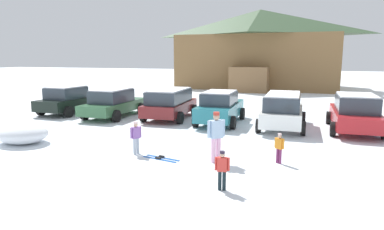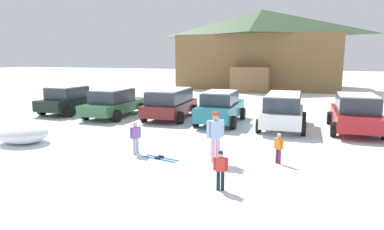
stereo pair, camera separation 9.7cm
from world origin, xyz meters
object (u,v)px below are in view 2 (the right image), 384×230
parked_maroon_van (170,103)px  pair_of_skis (160,158)px  parked_green_coupe (114,103)px  parked_red_sedan (356,113)px  skier_adult_in_blue_parka (215,134)px  skier_child_in_orange_jacket (279,147)px  skier_child_in_purple_jacket (135,136)px  parked_black_sedan (69,100)px  parked_teal_hatchback (220,107)px  ski_lodge (261,48)px  parked_white_suv (283,110)px  plowed_snow_pile (22,133)px  skier_child_in_red_jacket (221,168)px

parked_maroon_van → pair_of_skis: bearing=-70.5°
parked_green_coupe → pair_of_skis: parked_green_coupe is taller
parked_green_coupe → pair_of_skis: size_ratio=3.34×
parked_red_sedan → skier_adult_in_blue_parka: parked_red_sedan is taller
skier_child_in_orange_jacket → pair_of_skis: size_ratio=0.72×
parked_red_sedan → skier_child_in_purple_jacket: bearing=-140.3°
parked_green_coupe → skier_child_in_orange_jacket: parked_green_coupe is taller
parked_black_sedan → parked_green_coupe: parked_black_sedan is taller
parked_black_sedan → skier_child_in_orange_jacket: (12.84, -6.08, -0.27)m
parked_red_sedan → skier_child_in_purple_jacket: 10.17m
parked_red_sedan → skier_adult_in_blue_parka: size_ratio=2.81×
parked_teal_hatchback → skier_adult_in_blue_parka: 6.63m
ski_lodge → parked_white_suv: size_ratio=3.90×
parked_maroon_van → pair_of_skis: 7.57m
parked_black_sedan → parked_white_suv: parked_white_suv is taller
parked_teal_hatchback → skier_child_in_orange_jacket: (3.40, -5.94, -0.28)m
ski_lodge → parked_red_sedan: bearing=-71.5°
parked_white_suv → plowed_snow_pile: parked_white_suv is taller
parked_green_coupe → skier_adult_in_blue_parka: skier_adult_in_blue_parka is taller
parked_green_coupe → skier_child_in_purple_jacket: (4.72, -6.35, -0.16)m
parked_black_sedan → skier_child_in_purple_jacket: bearing=-39.5°
parked_teal_hatchback → parked_green_coupe: bearing=-179.3°
parked_green_coupe → skier_child_in_orange_jacket: 11.25m
plowed_snow_pile → parked_maroon_van: bearing=62.6°
skier_adult_in_blue_parka → skier_child_in_orange_jacket: 2.07m
parked_teal_hatchback → skier_child_in_purple_jacket: bearing=-103.0°
parked_green_coupe → skier_child_in_purple_jacket: size_ratio=3.95×
parked_white_suv → skier_adult_in_blue_parka: 6.42m
parked_green_coupe → skier_adult_in_blue_parka: (7.64, -6.40, 0.13)m
parked_red_sedan → skier_adult_in_blue_parka: bearing=-126.9°
ski_lodge → skier_child_in_red_jacket: bearing=-84.3°
skier_child_in_purple_jacket → skier_child_in_orange_jacket: bearing=5.6°
parked_white_suv → skier_child_in_red_jacket: size_ratio=4.19×
parked_red_sedan → skier_child_in_orange_jacket: (-2.94, -6.01, -0.31)m
skier_child_in_orange_jacket → parked_teal_hatchback: bearing=119.8°
parked_green_coupe → parked_white_suv: parked_white_suv is taller
parked_green_coupe → skier_child_in_orange_jacket: bearing=-31.4°
parked_maroon_van → parked_teal_hatchback: (2.94, -0.40, -0.05)m
skier_child_in_red_jacket → plowed_snow_pile: 8.96m
skier_child_in_purple_jacket → pair_of_skis: bearing=-14.2°
parked_black_sedan → skier_child_in_red_jacket: (11.61, -8.86, -0.24)m
ski_lodge → parked_green_coupe: bearing=-103.9°
skier_child_in_purple_jacket → parked_black_sedan: bearing=140.5°
skier_child_in_purple_jacket → parked_maroon_van: bearing=102.0°
parked_white_suv → skier_child_in_orange_jacket: size_ratio=4.44×
ski_lodge → parked_black_sedan: ski_lodge is taller
parked_green_coupe → plowed_snow_pile: bearing=-92.7°
parked_red_sedan → skier_child_in_red_jacket: 9.73m
parked_teal_hatchback → skier_child_in_orange_jacket: bearing=-60.2°
parked_white_suv → skier_child_in_purple_jacket: size_ratio=3.77×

